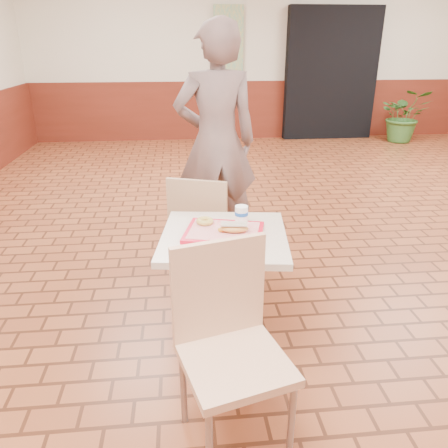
{
  "coord_description": "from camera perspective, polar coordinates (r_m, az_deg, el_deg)",
  "views": [
    {
      "loc": [
        -1.48,
        -2.94,
        1.64
      ],
      "look_at": [
        -1.26,
        -0.84,
        0.75
      ],
      "focal_mm": 35.0,
      "sensor_mm": 36.0,
      "label": 1
    }
  ],
  "objects": [
    {
      "name": "paper_cup",
      "position": [
        2.4,
        2.29,
        1.34
      ],
      "size": [
        0.07,
        0.07,
        0.09
      ],
      "rotation": [
        0.0,
        0.0,
        -0.09
      ],
      "color": "white",
      "rests_on": "serving_tray"
    },
    {
      "name": "room_shell",
      "position": [
        3.29,
        22.07,
        18.76
      ],
      "size": [
        8.01,
        10.01,
        3.01
      ],
      "color": "brown",
      "rests_on": "ground"
    },
    {
      "name": "chair_main_back",
      "position": [
        2.94,
        -2.88,
        -0.64
      ],
      "size": [
        0.5,
        0.5,
        0.85
      ],
      "rotation": [
        0.0,
        0.0,
        2.81
      ],
      "color": "tan",
      "rests_on": "ground"
    },
    {
      "name": "corridor_doorway",
      "position": [
        8.28,
        13.78,
        18.4
      ],
      "size": [
        1.6,
        0.22,
        2.2
      ],
      "primitive_type": "cube",
      "color": "black",
      "rests_on": "ground"
    },
    {
      "name": "serving_tray",
      "position": [
        2.31,
        -0.0,
        -1.09
      ],
      "size": [
        0.4,
        0.31,
        0.03
      ],
      "rotation": [
        0.0,
        0.0,
        -0.25
      ],
      "color": "red",
      "rests_on": "main_table"
    },
    {
      "name": "potted_plant",
      "position": [
        8.39,
        22.51,
        12.94
      ],
      "size": [
        0.99,
        0.92,
        0.9
      ],
      "primitive_type": "imported",
      "rotation": [
        0.0,
        0.0,
        -0.31
      ],
      "color": "#336528",
      "rests_on": "ground"
    },
    {
      "name": "chair_main_front",
      "position": [
        1.88,
        0.58,
        -14.52
      ],
      "size": [
        0.51,
        0.51,
        0.9
      ],
      "rotation": [
        0.0,
        0.0,
        0.27
      ],
      "color": "tan",
      "rests_on": "ground"
    },
    {
      "name": "ring_donut",
      "position": [
        2.38,
        -2.52,
        0.39
      ],
      "size": [
        0.11,
        0.11,
        0.03
      ],
      "primitive_type": "torus",
      "rotation": [
        0.0,
        0.0,
        -0.17
      ],
      "color": "gold",
      "rests_on": "serving_tray"
    },
    {
      "name": "promo_poster",
      "position": [
        7.93,
        0.59,
        22.46
      ],
      "size": [
        0.5,
        0.03,
        1.2
      ],
      "primitive_type": "cube",
      "color": "gray",
      "rests_on": "wainscot_band"
    },
    {
      "name": "customer",
      "position": [
        3.49,
        -1.02,
        10.58
      ],
      "size": [
        0.7,
        0.5,
        1.81
      ],
      "primitive_type": "imported",
      "rotation": [
        0.0,
        0.0,
        3.25
      ],
      "color": "#735C59",
      "rests_on": "ground"
    },
    {
      "name": "main_table",
      "position": [
        2.42,
        0.0,
        -6.28
      ],
      "size": [
        0.66,
        0.66,
        0.69
      ],
      "rotation": [
        0.0,
        0.0,
        -0.13
      ],
      "color": "beige",
      "rests_on": "ground"
    },
    {
      "name": "long_john_donut",
      "position": [
        2.28,
        1.23,
        -0.52
      ],
      "size": [
        0.17,
        0.1,
        0.05
      ],
      "rotation": [
        0.0,
        0.0,
        -0.15
      ],
      "color": "#CE893C",
      "rests_on": "serving_tray"
    },
    {
      "name": "wainscot_band",
      "position": [
        3.48,
        19.68,
        2.26
      ],
      "size": [
        8.0,
        10.0,
        1.0
      ],
      "color": "#591D11",
      "rests_on": "ground"
    }
  ]
}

